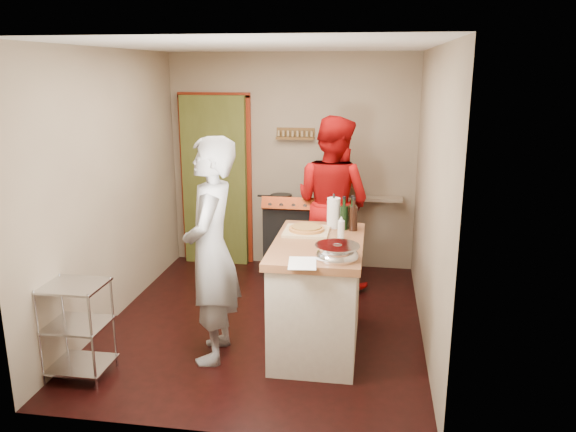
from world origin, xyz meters
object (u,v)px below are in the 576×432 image
Objects in this scene: stove at (291,237)px; wire_shelving at (77,326)px; person_red at (332,203)px; island at (318,292)px; person_stripe at (211,251)px.

stove is 1.26× the size of wire_shelving.
person_red is (1.83, 2.33, 0.52)m from wire_shelving.
person_stripe is at bearing -159.73° from island.
wire_shelving is 0.58× the size of island.
wire_shelving is at bearing -116.85° from stove.
person_stripe is at bearing -99.43° from stove.
stove is 2.94m from wire_shelving.
island is 0.72× the size of person_red.
wire_shelving is 0.42× the size of person_stripe.
person_red reaches higher than island.
island is 1.58m from person_red.
wire_shelving is at bearing -68.41° from person_stripe.
person_red is (0.86, 1.84, 0.01)m from person_stripe.
person_red is at bearing 51.75° from wire_shelving.
island reaches higher than stove.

